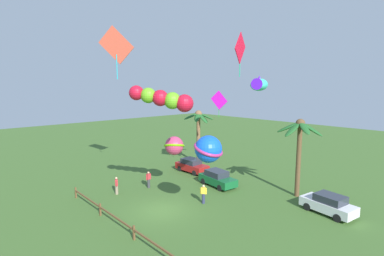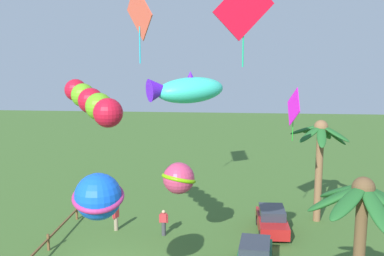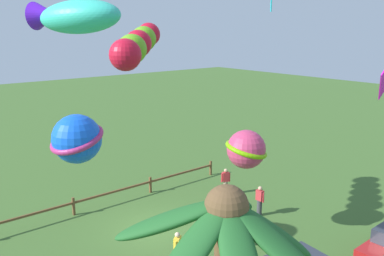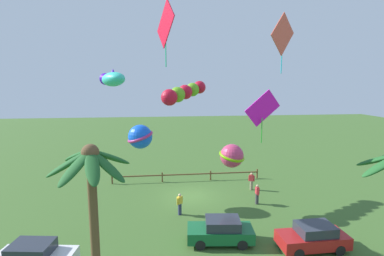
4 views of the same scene
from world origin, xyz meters
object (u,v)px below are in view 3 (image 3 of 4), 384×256
object	(u,v)px
spectator_0	(226,182)
kite_fish_6	(75,16)
spectator_1	(260,201)
kite_tube_1	(137,45)
kite_ball_2	(246,149)
kite_ball_3	(77,139)
spectator_2	(177,250)

from	to	relation	value
spectator_0	kite_fish_6	size ratio (longest dim) A/B	0.56
spectator_1	kite_tube_1	xyz separation A→B (m)	(5.62, -2.34, 7.90)
spectator_1	kite_fish_6	xyz separation A→B (m)	(10.45, 2.41, 8.92)
kite_tube_1	kite_ball_2	world-z (taller)	kite_tube_1
spectator_0	kite_tube_1	xyz separation A→B (m)	(6.16, 0.73, 7.90)
kite_ball_2	kite_fish_6	world-z (taller)	kite_fish_6
kite_ball_2	kite_ball_3	bearing A→B (deg)	-20.02
kite_ball_3	kite_fish_6	xyz separation A→B (m)	(1.39, 3.61, 4.34)
spectator_0	spectator_2	size ratio (longest dim) A/B	1.00
spectator_2	kite_ball_2	xyz separation A→B (m)	(-3.78, 0.02, 3.48)
spectator_0	kite_tube_1	bearing A→B (deg)	6.74
kite_tube_1	kite_ball_2	bearing A→B (deg)	131.97
kite_tube_1	kite_ball_3	xyz separation A→B (m)	(3.44, 1.13, -3.32)
kite_tube_1	kite_ball_3	bearing A→B (deg)	18.28
kite_tube_1	kite_ball_3	size ratio (longest dim) A/B	1.61
kite_ball_3	kite_fish_6	distance (m)	5.82
kite_ball_2	spectator_1	bearing A→B (deg)	-153.54
spectator_0	kite_tube_1	distance (m)	10.05
spectator_0	kite_tube_1	world-z (taller)	kite_tube_1
kite_ball_2	kite_ball_3	size ratio (longest dim) A/B	1.11
kite_fish_6	spectator_1	bearing A→B (deg)	-167.03
spectator_2	kite_tube_1	bearing A→B (deg)	-99.46
kite_ball_2	kite_fish_6	distance (m)	9.76
kite_fish_6	spectator_0	bearing A→B (deg)	-153.49
spectator_2	kite_ball_3	bearing A→B (deg)	-40.12
spectator_0	kite_ball_2	world-z (taller)	kite_ball_2
kite_ball_3	spectator_0	bearing A→B (deg)	-169.01
spectator_0	spectator_2	xyz separation A→B (m)	(6.75, 4.26, 0.00)
spectator_0	spectator_2	bearing A→B (deg)	32.28
spectator_1	spectator_2	xyz separation A→B (m)	(6.21, 1.19, 0.00)
kite_ball_2	kite_fish_6	xyz separation A→B (m)	(8.02, 1.20, 5.44)
spectator_0	spectator_2	world-z (taller)	same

